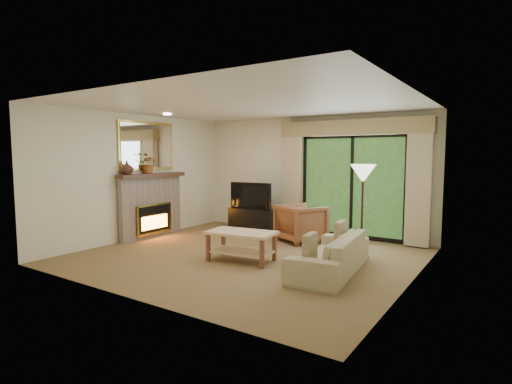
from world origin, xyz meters
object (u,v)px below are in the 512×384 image
Objects in this scene: media_console at (253,219)px; sofa at (330,254)px; coffee_table at (241,246)px; armchair at (301,223)px.

sofa is (2.79, -2.06, 0.02)m from media_console.
coffee_table is at bearing -64.63° from media_console.
media_console is at bearing 11.73° from armchair.
coffee_table is at bearing 112.74° from armchair.
sofa is at bearing -40.87° from media_console.
sofa is at bearing 155.78° from armchair.
media_console is 3.46m from sofa.
coffee_table is (1.31, -2.29, -0.02)m from media_console.
armchair reaches higher than sofa.
media_console reaches higher than coffee_table.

